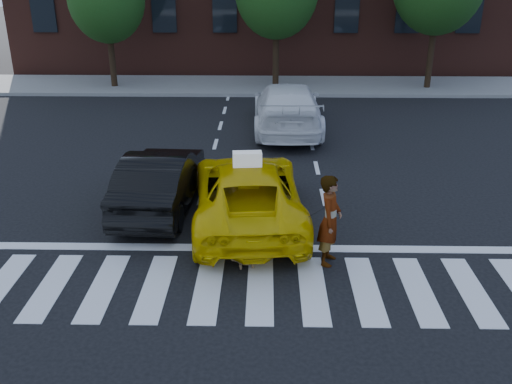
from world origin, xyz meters
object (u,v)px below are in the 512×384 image
at_px(black_sedan, 160,180).
at_px(white_suv, 287,107).
at_px(woman, 330,220).
at_px(taxi, 248,192).
at_px(dog, 244,259).

distance_m(black_sedan, white_suv, 7.56).
xyz_separation_m(white_suv, woman, (0.55, -9.48, 0.12)).
bearing_deg(taxi, white_suv, -103.27).
xyz_separation_m(taxi, dog, (-0.00, -2.20, -0.54)).
bearing_deg(woman, dog, 114.97).
relative_size(black_sedan, woman, 2.32).
bearing_deg(dog, taxi, 80.82).
bearing_deg(woman, taxi, 57.53).
height_order(white_suv, dog, white_suv).
relative_size(black_sedan, dog, 7.70).
relative_size(white_suv, dog, 10.00).
bearing_deg(black_sedan, white_suv, -113.61).
bearing_deg(white_suv, dog, 82.51).
height_order(white_suv, woman, woman).
relative_size(taxi, woman, 2.77).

